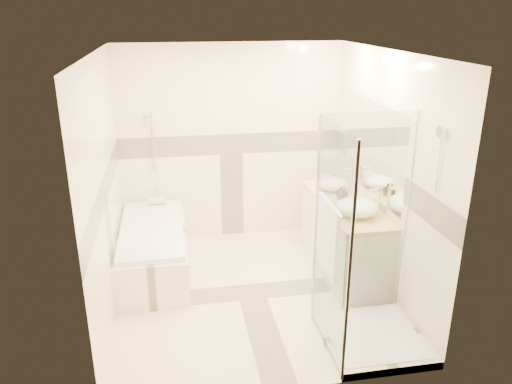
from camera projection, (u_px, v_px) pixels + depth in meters
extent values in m
cube|color=#F4E0C2|center=(251.00, 292.00, 5.37)|extent=(2.80, 3.00, 0.01)
cube|color=white|center=(250.00, 51.00, 4.51)|extent=(2.80, 3.00, 0.01)
cube|color=#F9E5C7|center=(231.00, 144.00, 6.33)|extent=(2.80, 0.01, 2.50)
cube|color=#F9E5C7|center=(285.00, 250.00, 3.55)|extent=(2.80, 0.01, 2.50)
cube|color=#F9E5C7|center=(104.00, 191.00, 4.71)|extent=(0.01, 3.00, 2.50)
cube|color=#F9E5C7|center=(384.00, 175.00, 5.17)|extent=(0.01, 3.00, 2.50)
cube|color=white|center=(373.00, 148.00, 5.37)|extent=(0.01, 1.60, 1.00)
cylinder|color=silver|center=(152.00, 140.00, 6.10)|extent=(0.02, 0.02, 0.70)
cube|color=#F9E5C7|center=(154.00, 251.00, 5.72)|extent=(0.75, 1.70, 0.50)
cube|color=white|center=(152.00, 229.00, 5.62)|extent=(0.69, 1.60, 0.06)
ellipsoid|color=white|center=(152.00, 233.00, 5.64)|extent=(0.56, 1.40, 0.16)
cube|color=white|center=(343.00, 238.00, 5.69)|extent=(0.55, 1.60, 0.80)
cylinder|color=silver|center=(331.00, 244.00, 5.23)|extent=(0.01, 0.24, 0.01)
cylinder|color=silver|center=(310.00, 215.00, 5.96)|extent=(0.01, 0.24, 0.01)
cube|color=#ECBB7D|center=(346.00, 204.00, 5.55)|extent=(0.57, 1.62, 0.05)
cube|color=#F9E5C7|center=(372.00, 339.00, 4.54)|extent=(0.90, 0.90, 0.08)
cube|color=white|center=(373.00, 335.00, 4.53)|extent=(0.80, 0.80, 0.01)
cube|color=white|center=(331.00, 244.00, 4.12)|extent=(0.01, 0.90, 2.00)
cube|color=white|center=(362.00, 219.00, 4.61)|extent=(0.90, 0.01, 2.00)
cylinder|color=silver|center=(350.00, 270.00, 3.71)|extent=(0.03, 0.03, 2.00)
cylinder|color=silver|center=(315.00, 222.00, 4.54)|extent=(0.03, 0.03, 2.00)
cylinder|color=silver|center=(408.00, 215.00, 4.69)|extent=(0.03, 0.03, 2.00)
cylinder|color=silver|center=(441.00, 132.00, 3.95)|extent=(0.03, 0.10, 0.10)
cylinder|color=silver|center=(330.00, 204.00, 3.99)|extent=(0.02, 0.60, 0.02)
cube|color=silver|center=(328.00, 237.00, 4.10)|extent=(0.04, 0.48, 0.62)
ellipsoid|color=white|center=(333.00, 184.00, 5.89)|extent=(0.36, 0.36, 0.14)
ellipsoid|color=white|center=(357.00, 207.00, 5.15)|extent=(0.44, 0.44, 0.17)
cylinder|color=silver|center=(352.00, 178.00, 5.90)|extent=(0.03, 0.03, 0.27)
cylinder|color=silver|center=(348.00, 169.00, 5.85)|extent=(0.10, 0.02, 0.02)
cylinder|color=silver|center=(378.00, 201.00, 5.17)|extent=(0.03, 0.03, 0.29)
cylinder|color=silver|center=(374.00, 190.00, 5.12)|extent=(0.10, 0.02, 0.02)
imported|color=black|center=(343.00, 194.00, 5.54)|extent=(0.08, 0.08, 0.17)
imported|color=black|center=(341.00, 192.00, 5.64)|extent=(0.13, 0.13, 0.14)
cube|color=silver|center=(326.00, 179.00, 6.15)|extent=(0.20, 0.27, 0.08)
cylinder|color=silver|center=(157.00, 200.00, 6.24)|extent=(0.21, 0.10, 0.10)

